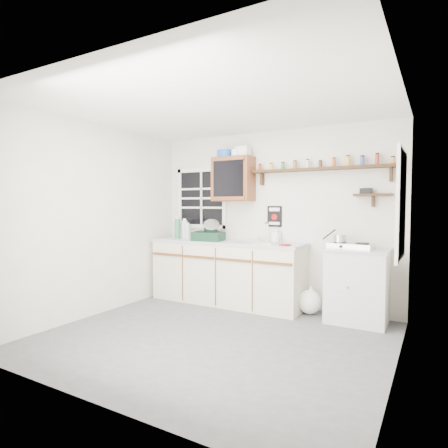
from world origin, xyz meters
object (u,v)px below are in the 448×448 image
(main_cabinet, at_px, (226,272))
(spice_shelf, at_px, (322,168))
(right_cabinet, at_px, (357,285))
(dish_rack, at_px, (209,234))
(hotplate, at_px, (351,246))
(upper_cabinet, at_px, (233,179))

(main_cabinet, bearing_deg, spice_shelf, 9.12)
(right_cabinet, bearing_deg, dish_rack, -176.43)
(main_cabinet, bearing_deg, hotplate, 0.18)
(spice_shelf, xyz_separation_m, dish_rack, (-1.55, -0.32, -0.91))
(right_cabinet, distance_m, dish_rack, 2.14)
(dish_rack, bearing_deg, main_cabinet, 16.48)
(main_cabinet, xyz_separation_m, dish_rack, (-0.23, -0.10, 0.56))
(upper_cabinet, distance_m, dish_rack, 0.88)
(main_cabinet, height_order, hotplate, hotplate)
(main_cabinet, distance_m, hotplate, 1.82)
(right_cabinet, bearing_deg, upper_cabinet, 176.24)
(upper_cabinet, bearing_deg, hotplate, -4.59)
(right_cabinet, xyz_separation_m, hotplate, (-0.08, -0.02, 0.49))
(upper_cabinet, height_order, dish_rack, upper_cabinet)
(main_cabinet, bearing_deg, dish_rack, -155.44)
(spice_shelf, distance_m, hotplate, 1.09)
(right_cabinet, relative_size, hotplate, 1.64)
(main_cabinet, relative_size, upper_cabinet, 3.55)
(dish_rack, height_order, hotplate, dish_rack)
(dish_rack, xyz_separation_m, hotplate, (1.98, 0.11, -0.08))
(upper_cabinet, xyz_separation_m, spice_shelf, (1.29, 0.07, 0.10))
(main_cabinet, relative_size, right_cabinet, 2.54)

